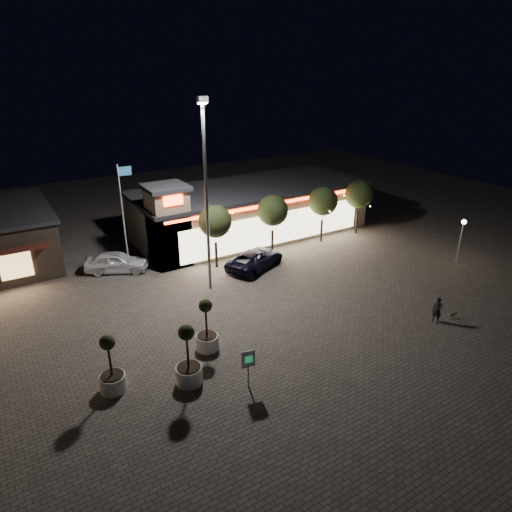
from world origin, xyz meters
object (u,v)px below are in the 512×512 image
pedestrian (437,310)px  planter_mid (189,365)px  planter_left (112,374)px  pickup_truck (255,259)px  valet_sign (248,362)px  white_sedan (116,262)px

pedestrian → planter_mid: bearing=-113.1°
planter_left → pedestrian: bearing=-12.1°
pickup_truck → valet_sign: size_ratio=2.48×
pickup_truck → planter_left: bearing=100.3°
pickup_truck → white_sedan: white_sedan is taller
white_sedan → pedestrian: bearing=-113.9°
white_sedan → planter_mid: size_ratio=1.42×
planter_left → white_sedan: bearing=73.5°
planter_left → valet_sign: size_ratio=1.47×
pickup_truck → valet_sign: 13.66m
pickup_truck → planter_mid: 13.63m
pickup_truck → planter_mid: (-9.60, -9.68, 0.27)m
valet_sign → pickup_truck: bearing=57.3°
pickup_truck → pedestrian: 13.19m
white_sedan → valet_sign: bearing=-147.9°
white_sedan → planter_mid: bearing=-156.0°
pedestrian → valet_sign: size_ratio=0.78×
white_sedan → planter_mid: (-0.61, -14.39, 0.21)m
white_sedan → pickup_truck: bearing=-91.3°
pickup_truck → white_sedan: 10.15m
pedestrian → valet_sign: (-12.43, 0.70, 0.63)m
white_sedan → pedestrian: 21.97m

